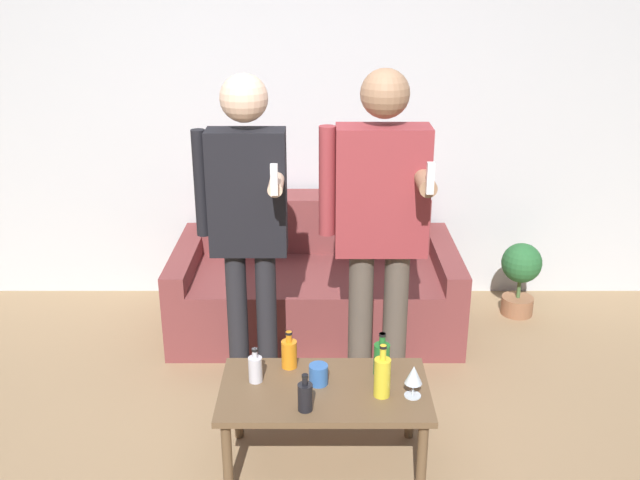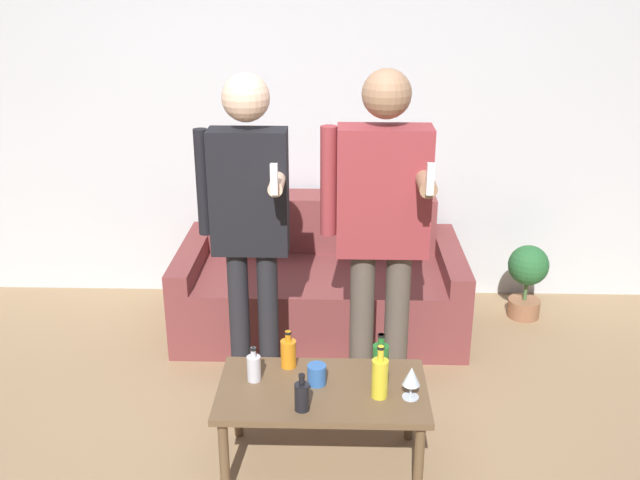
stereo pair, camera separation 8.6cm
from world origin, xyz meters
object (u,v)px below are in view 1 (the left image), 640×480
object	(u,v)px
bottle_orange	(383,376)
couch	(316,282)
person_standing_left	(248,214)
person_standing_right	(381,217)
coffee_table	(325,397)

from	to	relation	value
bottle_orange	couch	bearing A→B (deg)	101.29
bottle_orange	person_standing_left	size ratio (longest dim) A/B	0.14
person_standing_right	couch	bearing A→B (deg)	110.23
couch	person_standing_right	xyz separation A→B (m)	(0.32, -0.87, 0.75)
couch	bottle_orange	size ratio (longest dim) A/B	7.10
couch	coffee_table	bearing A→B (deg)	-88.11
couch	coffee_table	world-z (taller)	couch
couch	coffee_table	xyz separation A→B (m)	(0.05, -1.44, 0.08)
person_standing_left	person_standing_right	world-z (taller)	person_standing_right
bottle_orange	person_standing_left	distance (m)	1.04
bottle_orange	person_standing_right	xyz separation A→B (m)	(0.02, 0.62, 0.52)
coffee_table	person_standing_right	bearing A→B (deg)	64.05
person_standing_left	person_standing_right	xyz separation A→B (m)	(0.65, -0.03, -0.01)
couch	person_standing_right	world-z (taller)	person_standing_right
coffee_table	bottle_orange	size ratio (longest dim) A/B	3.78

